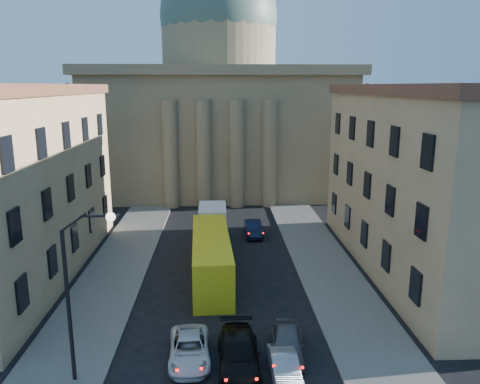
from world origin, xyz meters
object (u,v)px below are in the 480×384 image
(car_right_near, at_px, (285,368))
(box_truck, at_px, (213,228))
(city_bus, at_px, (211,256))
(street_lamp, at_px, (78,284))

(car_right_near, xyz_separation_m, box_truck, (-3.89, 20.84, 1.02))
(city_bus, distance_m, box_truck, 7.84)
(street_lamp, xyz_separation_m, box_truck, (6.17, 20.55, -3.63))
(car_right_near, relative_size, city_bus, 0.32)
(city_bus, bearing_deg, car_right_near, -75.88)
(street_lamp, bearing_deg, city_bus, 64.14)
(box_truck, bearing_deg, city_bus, -90.55)
(street_lamp, bearing_deg, car_right_near, -1.61)
(city_bus, height_order, box_truck, box_truck)
(street_lamp, xyz_separation_m, car_right_near, (10.06, -0.28, -4.65))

